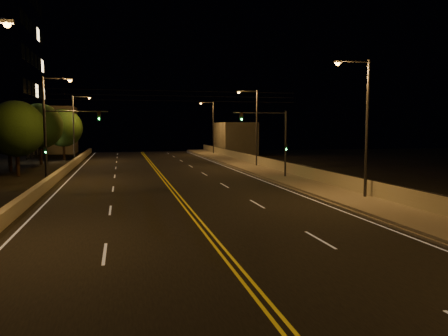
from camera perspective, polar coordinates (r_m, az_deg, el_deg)
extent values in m
cube|color=black|center=(27.26, -5.08, -4.92)|extent=(18.00, 120.00, 0.02)
cube|color=gray|center=(30.66, 15.37, -3.67)|extent=(3.60, 120.00, 0.30)
cube|color=gray|center=(29.82, 12.20, -4.00)|extent=(0.14, 120.00, 0.15)
cube|color=#ADA890|center=(31.38, 18.05, -2.34)|extent=(0.30, 120.00, 1.00)
cube|color=#ADA890|center=(27.54, -25.22, -4.48)|extent=(0.45, 120.00, 0.81)
cube|color=gray|center=(80.08, 1.44, 3.94)|extent=(6.00, 10.00, 5.64)
cube|color=gray|center=(86.19, -21.46, 4.63)|extent=(8.00, 8.00, 8.52)
cylinder|color=black|center=(31.32, 18.08, -1.38)|extent=(0.06, 120.00, 0.06)
cube|color=silver|center=(27.42, -23.24, -5.26)|extent=(0.12, 116.00, 0.00)
cube|color=silver|center=(29.69, 11.62, -4.13)|extent=(0.12, 116.00, 0.00)
cube|color=gold|center=(27.24, -5.39, -4.91)|extent=(0.12, 116.00, 0.00)
cube|color=gold|center=(27.28, -4.77, -4.88)|extent=(0.12, 116.00, 0.00)
cube|color=silver|center=(17.75, -15.33, -10.71)|extent=(0.12, 3.00, 0.00)
cube|color=silver|center=(26.51, -14.64, -5.34)|extent=(0.12, 3.00, 0.00)
cube|color=silver|center=(35.40, -14.29, -2.66)|extent=(0.12, 3.00, 0.00)
cube|color=silver|center=(44.33, -14.09, -1.05)|extent=(0.12, 3.00, 0.00)
cube|color=silver|center=(53.28, -13.96, 0.02)|extent=(0.12, 3.00, 0.00)
cube|color=silver|center=(62.25, -13.86, 0.78)|extent=(0.12, 3.00, 0.00)
cube|color=silver|center=(71.22, -13.79, 1.35)|extent=(0.12, 3.00, 0.00)
cube|color=silver|center=(80.20, -13.73, 1.79)|extent=(0.12, 3.00, 0.00)
cube|color=silver|center=(19.57, 12.40, -9.13)|extent=(0.12, 3.00, 0.00)
cube|color=silver|center=(27.76, 4.33, -4.70)|extent=(0.12, 3.00, 0.00)
cube|color=silver|center=(36.34, 0.05, -2.28)|extent=(0.12, 3.00, 0.00)
cube|color=silver|center=(45.08, -2.58, -0.78)|extent=(0.12, 3.00, 0.00)
cube|color=silver|center=(53.91, -4.35, 0.23)|extent=(0.12, 3.00, 0.00)
cube|color=silver|center=(62.79, -5.62, 0.95)|extent=(0.12, 3.00, 0.00)
cube|color=silver|center=(71.70, -6.57, 1.49)|extent=(0.12, 3.00, 0.00)
cube|color=silver|center=(80.62, -7.32, 1.92)|extent=(0.12, 3.00, 0.00)
cylinder|color=#2D2D33|center=(29.94, 18.16, 4.57)|extent=(0.20, 0.20, 9.18)
cylinder|color=#2D2D33|center=(29.67, 16.56, 13.21)|extent=(2.20, 0.12, 0.12)
cube|color=#2D2D33|center=(29.14, 14.63, 13.27)|extent=(0.50, 0.25, 0.14)
sphere|color=#FF9E2D|center=(29.13, 14.62, 13.07)|extent=(0.28, 0.28, 0.28)
cylinder|color=#2D2D33|center=(51.77, 4.29, 5.07)|extent=(0.20, 0.20, 9.18)
cylinder|color=#2D2D33|center=(51.61, 3.15, 10.01)|extent=(2.20, 0.12, 0.12)
cube|color=#2D2D33|center=(51.31, 1.95, 9.97)|extent=(0.50, 0.25, 0.14)
sphere|color=#FF9E2D|center=(51.30, 1.95, 9.85)|extent=(0.28, 0.28, 0.28)
cylinder|color=#2D2D33|center=(75.89, -1.39, 5.19)|extent=(0.20, 0.20, 9.18)
cylinder|color=#2D2D33|center=(75.78, -2.22, 8.55)|extent=(2.20, 0.12, 0.12)
cube|color=#2D2D33|center=(75.58, -3.05, 8.50)|extent=(0.50, 0.25, 0.14)
sphere|color=#FF9E2D|center=(75.57, -3.05, 8.43)|extent=(0.28, 0.28, 0.28)
cube|color=#2D2D33|center=(19.74, -26.49, 16.75)|extent=(0.50, 0.25, 0.14)
sphere|color=#FF9E2D|center=(19.72, -26.47, 16.46)|extent=(0.28, 0.28, 0.28)
cylinder|color=#2D2D33|center=(40.71, -22.39, 4.59)|extent=(0.20, 0.20, 9.18)
cylinder|color=#2D2D33|center=(40.76, -21.06, 10.89)|extent=(2.20, 0.12, 0.12)
cube|color=#2D2D33|center=(40.63, -19.50, 10.86)|extent=(0.50, 0.25, 0.14)
sphere|color=#FF9E2D|center=(40.62, -19.49, 10.72)|extent=(0.28, 0.28, 0.28)
cylinder|color=#2D2D33|center=(64.28, -19.04, 4.86)|extent=(0.20, 0.20, 9.18)
cylinder|color=#2D2D33|center=(64.31, -18.18, 8.84)|extent=(2.20, 0.12, 0.12)
cube|color=#2D2D33|center=(64.22, -17.19, 8.81)|extent=(0.50, 0.25, 0.14)
sphere|color=#FF9E2D|center=(64.21, -17.18, 8.73)|extent=(0.28, 0.28, 0.28)
cylinder|color=#2D2D33|center=(40.76, 8.04, 2.95)|extent=(0.18, 0.18, 6.34)
cylinder|color=#2D2D33|center=(39.91, 4.72, 7.20)|extent=(5.00, 0.10, 0.10)
cube|color=black|center=(39.39, 2.28, 6.73)|extent=(0.28, 0.18, 0.80)
sphere|color=#19FF4C|center=(39.28, 2.32, 6.37)|extent=(0.14, 0.14, 0.14)
cube|color=black|center=(40.63, 8.11, 2.70)|extent=(0.22, 0.14, 0.55)
cylinder|color=#2D2D33|center=(38.47, -22.25, 2.46)|extent=(0.18, 0.18, 6.34)
cylinder|color=#2D2D33|center=(38.14, -18.67, 7.02)|extent=(5.00, 0.10, 0.10)
cube|color=black|center=(38.01, -16.02, 6.57)|extent=(0.28, 0.18, 0.80)
sphere|color=#19FF4C|center=(37.89, -16.01, 6.20)|extent=(0.14, 0.14, 0.14)
cube|color=black|center=(38.33, -22.28, 2.19)|extent=(0.22, 0.14, 0.55)
cylinder|color=black|center=(36.31, -7.33, 8.71)|extent=(22.00, 0.03, 0.03)
cylinder|color=black|center=(36.33, -7.34, 9.34)|extent=(22.00, 0.03, 0.03)
cylinder|color=black|center=(36.36, -7.34, 9.96)|extent=(22.00, 0.03, 0.03)
cylinder|color=black|center=(47.53, -25.33, 0.57)|extent=(0.36, 0.36, 2.60)
sphere|color=black|center=(47.39, -25.50, 4.66)|extent=(5.49, 5.49, 5.49)
cylinder|color=black|center=(53.28, -26.15, 0.91)|extent=(0.36, 0.36, 2.42)
sphere|color=black|center=(53.15, -26.30, 4.31)|extent=(5.12, 5.12, 5.12)
cylinder|color=black|center=(61.23, -22.81, 1.71)|extent=(0.36, 0.36, 2.75)
sphere|color=black|center=(61.13, -22.93, 5.06)|extent=(5.80, 5.80, 5.80)
cylinder|color=black|center=(68.19, -20.17, 2.08)|extent=(0.36, 0.36, 2.62)
sphere|color=black|center=(68.10, -20.26, 4.95)|extent=(5.52, 5.52, 5.52)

